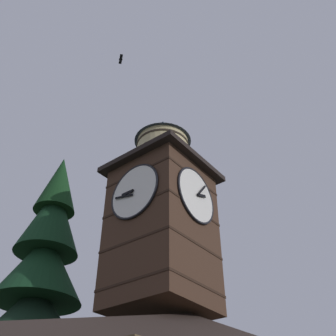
# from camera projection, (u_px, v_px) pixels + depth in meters

# --- Properties ---
(clock_tower) EXTENTS (4.24, 4.24, 9.76)m
(clock_tower) POSITION_uv_depth(u_px,v_px,m) (162.00, 214.00, 17.44)
(clock_tower) COLOR #422B1E
(clock_tower) RESTS_ON building_main
(flying_bird_high) EXTENTS (0.59, 0.68, 0.13)m
(flying_bird_high) POSITION_uv_depth(u_px,v_px,m) (121.00, 59.00, 24.55)
(flying_bird_high) COLOR black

